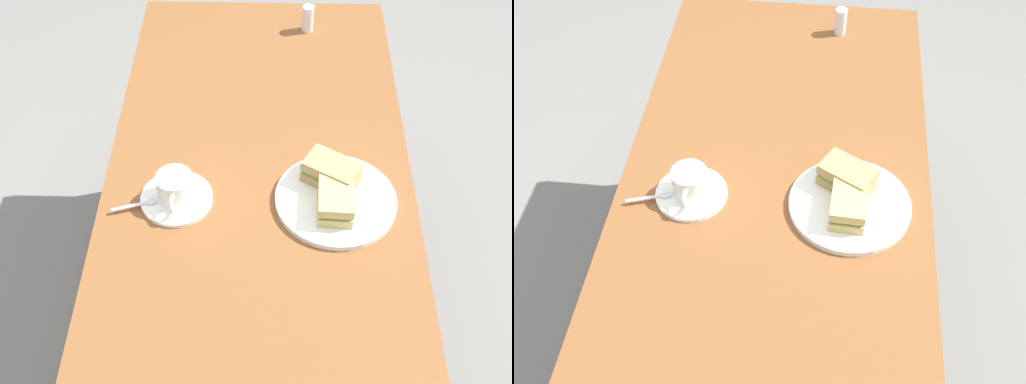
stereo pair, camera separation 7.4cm
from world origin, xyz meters
TOP-DOWN VIEW (x-y plane):
  - ground_plane at (0.00, 0.00)m, footprint 6.00×6.00m
  - dining_table at (0.00, 0.00)m, footprint 1.36×0.68m
  - sandwich_plate at (-0.08, -0.17)m, footprint 0.26×0.26m
  - sandwich_front at (-0.10, -0.16)m, footprint 0.12×0.08m
  - sandwich_back at (-0.03, -0.16)m, footprint 0.12×0.13m
  - coffee_saucer at (-0.08, 0.17)m, footprint 0.16×0.16m
  - coffee_cup at (-0.09, 0.17)m, footprint 0.11×0.08m
  - spoon at (-0.11, 0.25)m, footprint 0.04×0.10m
  - salt_shaker at (0.55, -0.12)m, footprint 0.03×0.03m

SIDE VIEW (x-z plane):
  - ground_plane at x=0.00m, z-range 0.00..0.00m
  - dining_table at x=0.00m, z-range 0.25..0.97m
  - coffee_saucer at x=-0.08m, z-range 0.72..0.73m
  - sandwich_plate at x=-0.08m, z-range 0.72..0.73m
  - spoon at x=-0.11m, z-range 0.73..0.73m
  - salt_shaker at x=0.55m, z-range 0.72..0.79m
  - sandwich_front at x=-0.10m, z-range 0.73..0.78m
  - sandwich_back at x=-0.03m, z-range 0.73..0.79m
  - coffee_cup at x=-0.09m, z-range 0.73..0.79m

